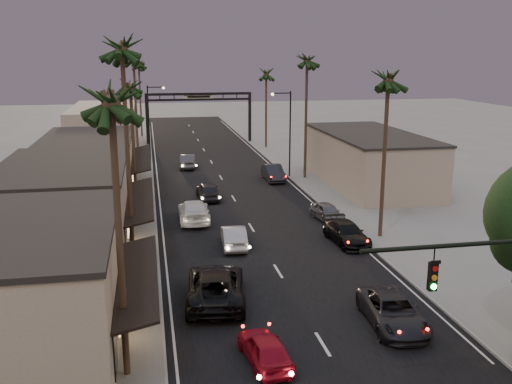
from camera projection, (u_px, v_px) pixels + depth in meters
name	position (u px, v px, depth m)	size (l,w,h in m)	color
ground	(229.00, 191.00, 54.37)	(200.00, 200.00, 0.00)	slate
road	(222.00, 180.00, 59.14)	(14.00, 120.00, 0.02)	black
sidewalk_left	(130.00, 169.00, 64.08)	(5.00, 92.00, 0.12)	slate
sidewalk_right	(294.00, 163.00, 67.53)	(5.00, 92.00, 0.12)	slate
storefront_near	(22.00, 292.00, 24.64)	(8.00, 12.00, 5.50)	tan
storefront_mid	(65.00, 208.00, 37.99)	(8.00, 14.00, 5.50)	tan
storefront_far	(88.00, 166.00, 53.32)	(8.00, 16.00, 5.00)	tan
storefront_dist	(104.00, 129.00, 75.15)	(8.00, 20.00, 6.00)	tan
building_right	(369.00, 160.00, 56.31)	(8.00, 18.00, 5.00)	tan
arch	(199.00, 105.00, 81.67)	(15.20, 0.40, 7.27)	black
streetlight_right	(288.00, 127.00, 59.13)	(2.13, 0.30, 9.00)	black
streetlight_left	(151.00, 116.00, 69.02)	(2.13, 0.30, 9.00)	black
palm_la	(110.00, 92.00, 20.50)	(3.20, 3.20, 13.20)	#38281C
palm_lb	(121.00, 42.00, 32.45)	(3.20, 3.20, 15.20)	#38281C
palm_lc	(130.00, 82.00, 46.50)	(3.20, 3.20, 12.20)	#38281C
palm_ld	(133.00, 56.00, 64.17)	(3.20, 3.20, 14.20)	#38281C
palm_ra	(389.00, 74.00, 37.94)	(3.20, 3.20, 13.20)	#38281C
palm_rb	(307.00, 57.00, 56.79)	(3.20, 3.20, 14.20)	#38281C
palm_rc	(266.00, 71.00, 76.34)	(3.20, 3.20, 12.20)	#38281C
palm_far	(139.00, 62.00, 86.40)	(3.20, 3.20, 13.20)	#38281C
oncoming_red	(265.00, 349.00, 24.03)	(1.57, 3.91, 1.33)	maroon
oncoming_pickup	(216.00, 286.00, 29.99)	(2.96, 6.41, 1.78)	black
oncoming_silver	(234.00, 236.00, 38.54)	(1.54, 4.42, 1.46)	#ACABB1
oncoming_white	(194.00, 211.00, 44.40)	(2.31, 5.68, 1.65)	silver
oncoming_dgrey	(208.00, 191.00, 51.03)	(1.83, 4.55, 1.55)	black
oncoming_grey_far	(188.00, 161.00, 64.99)	(1.66, 4.75, 1.57)	#424246
curbside_near	(393.00, 311.00, 27.37)	(2.42, 5.24, 1.46)	black
curbside_black	(347.00, 233.00, 39.27)	(2.03, 5.00, 1.45)	black
curbside_grey	(327.00, 212.00, 44.60)	(1.61, 4.00, 1.36)	#55545A
curbside_far	(273.00, 173.00, 58.56)	(1.71, 4.89, 1.61)	black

